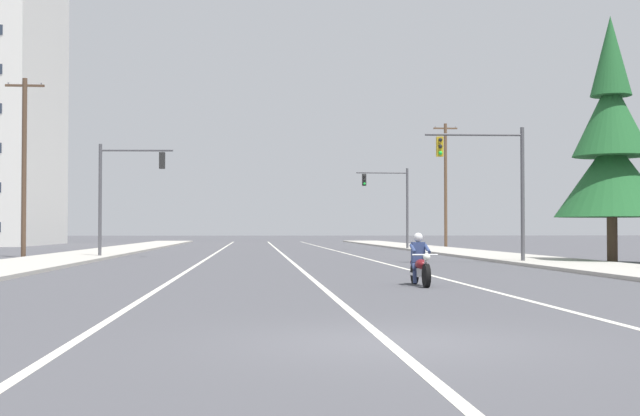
{
  "coord_description": "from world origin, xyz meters",
  "views": [
    {
      "loc": [
        -1.92,
        -11.55,
        1.55
      ],
      "look_at": [
        1.07,
        26.2,
        2.51
      ],
      "focal_mm": 47.42,
      "sensor_mm": 36.0,
      "label": 1
    }
  ],
  "objects_px": {
    "traffic_signal_near_right": "(495,174)",
    "utility_pole_left_near": "(24,164)",
    "traffic_signal_mid_right": "(393,197)",
    "utility_pole_right_far": "(446,183)",
    "conifer_tree_right_verge_near": "(611,149)",
    "motorcycle_with_rider": "(420,264)",
    "traffic_signal_near_left": "(121,184)"
  },
  "relations": [
    {
      "from": "traffic_signal_near_left",
      "to": "conifer_tree_right_verge_near",
      "type": "relative_size",
      "value": 0.54
    },
    {
      "from": "motorcycle_with_rider",
      "to": "traffic_signal_mid_right",
      "type": "bearing_deg",
      "value": 81.55
    },
    {
      "from": "traffic_signal_near_right",
      "to": "traffic_signal_mid_right",
      "type": "xyz_separation_m",
      "value": [
        -0.35,
        25.85,
        -0.04
      ]
    },
    {
      "from": "utility_pole_right_far",
      "to": "conifer_tree_right_verge_near",
      "type": "distance_m",
      "value": 31.96
    },
    {
      "from": "traffic_signal_near_right",
      "to": "conifer_tree_right_verge_near",
      "type": "bearing_deg",
      "value": 0.32
    },
    {
      "from": "motorcycle_with_rider",
      "to": "traffic_signal_mid_right",
      "type": "height_order",
      "value": "traffic_signal_mid_right"
    },
    {
      "from": "traffic_signal_near_right",
      "to": "traffic_signal_near_left",
      "type": "bearing_deg",
      "value": 153.57
    },
    {
      "from": "utility_pole_left_near",
      "to": "conifer_tree_right_verge_near",
      "type": "xyz_separation_m",
      "value": [
        28.9,
        -9.61,
        0.11
      ]
    },
    {
      "from": "traffic_signal_near_left",
      "to": "utility_pole_left_near",
      "type": "distance_m",
      "value": 5.45
    },
    {
      "from": "utility_pole_left_near",
      "to": "utility_pole_right_far",
      "type": "distance_m",
      "value": 36.25
    },
    {
      "from": "motorcycle_with_rider",
      "to": "utility_pole_left_near",
      "type": "height_order",
      "value": "utility_pole_left_near"
    },
    {
      "from": "utility_pole_right_far",
      "to": "conifer_tree_right_verge_near",
      "type": "bearing_deg",
      "value": -89.35
    },
    {
      "from": "utility_pole_left_near",
      "to": "utility_pole_right_far",
      "type": "bearing_deg",
      "value": 38.07
    },
    {
      "from": "utility_pole_left_near",
      "to": "traffic_signal_near_right",
      "type": "bearing_deg",
      "value": -22.38
    },
    {
      "from": "traffic_signal_near_left",
      "to": "traffic_signal_mid_right",
      "type": "relative_size",
      "value": 1.0
    },
    {
      "from": "traffic_signal_mid_right",
      "to": "utility_pole_left_near",
      "type": "xyz_separation_m",
      "value": [
        -23.06,
        -16.22,
        1.08
      ]
    },
    {
      "from": "traffic_signal_near_left",
      "to": "conifer_tree_right_verge_near",
      "type": "bearing_deg",
      "value": -20.81
    },
    {
      "from": "motorcycle_with_rider",
      "to": "conifer_tree_right_verge_near",
      "type": "bearing_deg",
      "value": 50.74
    },
    {
      "from": "traffic_signal_mid_right",
      "to": "motorcycle_with_rider",
      "type": "bearing_deg",
      "value": -98.45
    },
    {
      "from": "traffic_signal_mid_right",
      "to": "traffic_signal_near_right",
      "type": "bearing_deg",
      "value": -89.23
    },
    {
      "from": "motorcycle_with_rider",
      "to": "utility_pole_left_near",
      "type": "distance_m",
      "value": 29.86
    },
    {
      "from": "traffic_signal_near_right",
      "to": "utility_pole_left_near",
      "type": "relative_size",
      "value": 0.63
    },
    {
      "from": "motorcycle_with_rider",
      "to": "conifer_tree_right_verge_near",
      "type": "height_order",
      "value": "conifer_tree_right_verge_near"
    },
    {
      "from": "conifer_tree_right_verge_near",
      "to": "utility_pole_right_far",
      "type": "bearing_deg",
      "value": 90.65
    },
    {
      "from": "traffic_signal_near_right",
      "to": "utility_pole_right_far",
      "type": "height_order",
      "value": "utility_pole_right_far"
    },
    {
      "from": "traffic_signal_near_right",
      "to": "traffic_signal_near_left",
      "type": "height_order",
      "value": "same"
    },
    {
      "from": "utility_pole_right_far",
      "to": "traffic_signal_near_right",
      "type": "bearing_deg",
      "value": -99.11
    },
    {
      "from": "traffic_signal_near_left",
      "to": "utility_pole_right_far",
      "type": "bearing_deg",
      "value": 44.71
    },
    {
      "from": "motorcycle_with_rider",
      "to": "utility_pole_left_near",
      "type": "xyz_separation_m",
      "value": [
        -17.08,
        24.07,
        4.53
      ]
    },
    {
      "from": "utility_pole_left_near",
      "to": "traffic_signal_mid_right",
      "type": "bearing_deg",
      "value": 35.12
    },
    {
      "from": "traffic_signal_mid_right",
      "to": "utility_pole_left_near",
      "type": "height_order",
      "value": "utility_pole_left_near"
    },
    {
      "from": "traffic_signal_near_right",
      "to": "utility_pole_left_near",
      "type": "xyz_separation_m",
      "value": [
        -23.41,
        9.64,
        1.04
      ]
    }
  ]
}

